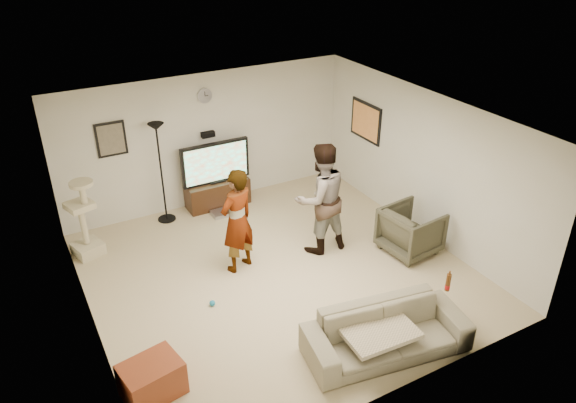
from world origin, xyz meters
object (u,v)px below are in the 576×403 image
sofa (387,332)px  beer_bottle (448,282)px  floor_lamp (161,174)px  armchair (411,231)px  cat_tree (82,219)px  person_left (237,221)px  person_right (321,199)px  tv (215,163)px  side_table (152,379)px  tv_stand (218,193)px

sofa → beer_bottle: size_ratio=8.31×
floor_lamp → armchair: (3.19, -2.95, -0.54)m
cat_tree → person_left: person_left is taller
person_left → beer_bottle: person_left is taller
floor_lamp → person_right: size_ratio=0.99×
floor_lamp → cat_tree: floor_lamp is taller
person_right → armchair: bearing=148.4°
floor_lamp → cat_tree: bearing=-162.2°
tv → floor_lamp: bearing=-176.4°
tv → armchair: (2.15, -3.01, -0.50)m
floor_lamp → side_table: floor_lamp is taller
tv → armchair: size_ratio=1.54×
tv → person_left: bearing=-103.6°
floor_lamp → armchair: floor_lamp is taller
tv → armchair: 3.73m
cat_tree → person_right: bearing=-26.4°
floor_lamp → sofa: floor_lamp is taller
person_right → floor_lamp: bearing=-47.7°
person_left → person_right: bearing=153.7°
tv_stand → person_right: 2.49m
floor_lamp → person_right: 2.90m
sofa → tv: bearing=103.9°
tv → tv_stand: bearing=0.0°
cat_tree → beer_bottle: cat_tree is taller
tv → floor_lamp: size_ratio=0.71×
tv_stand → person_left: (-0.50, -2.09, 0.60)m
floor_lamp → beer_bottle: size_ratio=7.38×
cat_tree → sofa: cat_tree is taller
beer_bottle → side_table: size_ratio=0.37×
tv_stand → person_left: 2.23m
floor_lamp → tv: bearing=3.6°
tv_stand → side_table: 4.62m
person_right → sofa: bearing=78.3°
floor_lamp → side_table: size_ratio=2.76×
tv → cat_tree: size_ratio=0.98×
cat_tree → armchair: (4.66, -2.47, -0.28)m
person_right → tv: bearing=-67.7°
cat_tree → sofa: 5.05m
tv_stand → sofa: (0.36, -4.67, 0.06)m
person_left → side_table: 2.74m
person_left → side_table: (-1.93, -1.84, -0.63)m
tv → beer_bottle: 4.86m
beer_bottle → floor_lamp: bearing=117.1°
person_left → sofa: size_ratio=0.82×
person_right → armchair: person_right is taller
tv_stand → beer_bottle: bearing=-74.2°
tv_stand → beer_bottle: beer_bottle is taller
sofa → armchair: 2.44m
tv_stand → person_right: person_right is taller
cat_tree → beer_bottle: 5.64m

